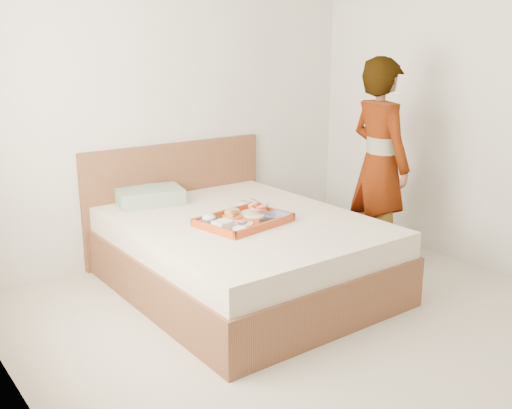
{
  "coord_description": "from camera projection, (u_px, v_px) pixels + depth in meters",
  "views": [
    {
      "loc": [
        -2.35,
        -2.29,
        1.74
      ],
      "look_at": [
        0.02,
        0.9,
        0.65
      ],
      "focal_mm": 40.97,
      "sensor_mm": 36.0,
      "label": 1
    }
  ],
  "objects": [
    {
      "name": "ground",
      "position": [
        341.0,
        338.0,
        3.58
      ],
      "size": [
        3.5,
        4.0,
        0.01
      ],
      "primitive_type": "cube",
      "color": "beige",
      "rests_on": "ground"
    },
    {
      "name": "wall_back",
      "position": [
        175.0,
        100.0,
        4.79
      ],
      "size": [
        3.5,
        0.01,
        2.6
      ],
      "primitive_type": "cube",
      "color": "silver",
      "rests_on": "ground"
    },
    {
      "name": "wall_left",
      "position": [
        26.0,
        164.0,
        2.23
      ],
      "size": [
        0.01,
        4.0,
        2.6
      ],
      "primitive_type": "cube",
      "color": "silver",
      "rests_on": "ground"
    },
    {
      "name": "bed",
      "position": [
        242.0,
        253.0,
        4.27
      ],
      "size": [
        1.65,
        2.0,
        0.53
      ],
      "primitive_type": "cube",
      "color": "brown",
      "rests_on": "ground"
    },
    {
      "name": "headboard",
      "position": [
        176.0,
        198.0,
        4.96
      ],
      "size": [
        1.65,
        0.06,
        0.95
      ],
      "primitive_type": "cube",
      "color": "brown",
      "rests_on": "ground"
    },
    {
      "name": "pillow",
      "position": [
        150.0,
        196.0,
        4.59
      ],
      "size": [
        0.56,
        0.44,
        0.12
      ],
      "primitive_type": "cube",
      "rotation": [
        0.0,
        0.0,
        -0.23
      ],
      "color": "#A8B5A6",
      "rests_on": "bed"
    },
    {
      "name": "tray",
      "position": [
        244.0,
        220.0,
        4.08
      ],
      "size": [
        0.67,
        0.53,
        0.05
      ],
      "primitive_type": "cube",
      "rotation": [
        0.0,
        0.0,
        0.17
      ],
      "color": "#BD3F0F",
      "rests_on": "bed"
    },
    {
      "name": "prawn_plate",
      "position": [
        255.0,
        213.0,
        4.25
      ],
      "size": [
        0.24,
        0.24,
        0.01
      ],
      "primitive_type": "cylinder",
      "rotation": [
        0.0,
        0.0,
        0.17
      ],
      "color": "white",
      "rests_on": "tray"
    },
    {
      "name": "navy_bowl_big",
      "position": [
        277.0,
        217.0,
        4.12
      ],
      "size": [
        0.2,
        0.2,
        0.04
      ],
      "primitive_type": "imported",
      "rotation": [
        0.0,
        0.0,
        0.17
      ],
      "color": "#172147",
      "rests_on": "tray"
    },
    {
      "name": "sauce_dish",
      "position": [
        265.0,
        222.0,
        4.0
      ],
      "size": [
        0.1,
        0.1,
        0.03
      ],
      "primitive_type": "cylinder",
      "rotation": [
        0.0,
        0.0,
        0.17
      ],
      "color": "black",
      "rests_on": "tray"
    },
    {
      "name": "meat_plate",
      "position": [
        242.0,
        224.0,
        4.01
      ],
      "size": [
        0.17,
        0.17,
        0.01
      ],
      "primitive_type": "cylinder",
      "rotation": [
        0.0,
        0.0,
        0.17
      ],
      "color": "white",
      "rests_on": "tray"
    },
    {
      "name": "bread_plate",
      "position": [
        232.0,
        216.0,
        4.18
      ],
      "size": [
        0.17,
        0.17,
        0.01
      ],
      "primitive_type": "cylinder",
      "rotation": [
        0.0,
        0.0,
        0.17
      ],
      "color": "orange",
      "rests_on": "tray"
    },
    {
      "name": "salad_bowl",
      "position": [
        209.0,
        221.0,
        4.02
      ],
      "size": [
        0.15,
        0.15,
        0.04
      ],
      "primitive_type": "imported",
      "rotation": [
        0.0,
        0.0,
        0.17
      ],
      "color": "#172147",
      "rests_on": "tray"
    },
    {
      "name": "plastic_tub",
      "position": [
        223.0,
        225.0,
        3.91
      ],
      "size": [
        0.14,
        0.12,
        0.05
      ],
      "primitive_type": "cube",
      "rotation": [
        0.0,
        0.0,
        0.17
      ],
      "color": "silver",
      "rests_on": "tray"
    },
    {
      "name": "cheese_round",
      "position": [
        239.0,
        230.0,
        3.84
      ],
      "size": [
        0.1,
        0.1,
        0.03
      ],
      "primitive_type": "cylinder",
      "rotation": [
        0.0,
        0.0,
        0.17
      ],
      "color": "white",
      "rests_on": "tray"
    },
    {
      "name": "dinner_plate",
      "position": [
        253.0,
        203.0,
        4.6
      ],
      "size": [
        0.24,
        0.24,
        0.01
      ],
      "primitive_type": "cylinder",
      "rotation": [
        0.0,
        0.0,
        0.03
      ],
      "color": "white",
      "rests_on": "bed"
    },
    {
      "name": "person",
      "position": [
        379.0,
        164.0,
        4.6
      ],
      "size": [
        0.48,
        0.66,
        1.66
      ],
      "primitive_type": "imported",
      "rotation": [
        0.0,
        0.0,
        1.42
      ],
      "color": "white",
      "rests_on": "ground"
    }
  ]
}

